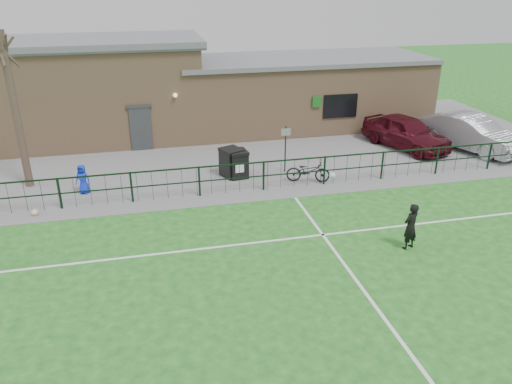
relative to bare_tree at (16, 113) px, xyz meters
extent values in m
plane|color=#1B5F1C|center=(8.00, -10.50, -3.00)|extent=(90.00, 90.00, 0.00)
cube|color=slate|center=(8.00, 3.00, -2.99)|extent=(34.00, 13.00, 0.02)
cube|color=white|center=(8.00, -2.70, -3.00)|extent=(28.00, 0.10, 0.01)
cube|color=white|center=(8.00, -6.50, -3.00)|extent=(28.00, 0.10, 0.01)
cube|color=white|center=(10.00, -10.50, -3.00)|extent=(0.10, 16.00, 0.01)
cube|color=black|center=(8.00, -2.50, -2.40)|extent=(28.00, 0.10, 1.20)
cylinder|color=#423128|center=(0.00, 0.00, 0.00)|extent=(0.30, 0.30, 6.00)
cube|color=black|center=(8.05, -0.80, -2.42)|extent=(1.00, 1.06, 1.11)
cube|color=black|center=(8.28, -0.96, -2.44)|extent=(0.80, 0.88, 1.07)
cylinder|color=black|center=(10.36, -0.81, -1.98)|extent=(0.08, 0.08, 2.00)
imported|color=#420B14|center=(16.92, 0.95, -2.20)|extent=(3.28, 4.93, 1.56)
imported|color=#97999E|center=(19.79, 0.04, -2.17)|extent=(3.43, 5.23, 1.63)
imported|color=black|center=(10.95, -2.11, -2.52)|extent=(1.86, 1.12, 0.92)
imported|color=#1630CF|center=(2.19, -1.26, -2.40)|extent=(0.66, 0.55, 1.16)
imported|color=black|center=(12.27, -7.88, -2.25)|extent=(0.64, 0.54, 1.50)
sphere|color=white|center=(10.69, -5.30, -1.44)|extent=(0.22, 0.22, 0.22)
sphere|color=white|center=(0.64, -2.87, -2.88)|extent=(0.24, 0.24, 0.24)
cube|color=tan|center=(8.00, 6.00, -1.25)|extent=(24.00, 5.00, 3.50)
cube|color=tan|center=(1.76, 6.00, 1.10)|extent=(11.52, 5.00, 1.20)
cube|color=#55575C|center=(1.76, 6.00, 1.82)|extent=(12.02, 5.40, 0.28)
cube|color=#55575C|center=(13.28, 6.00, 0.60)|extent=(13.44, 5.30, 0.22)
cube|color=#383A3D|center=(4.50, 3.47, -1.95)|extent=(1.00, 0.08, 2.10)
cube|color=black|center=(14.50, 3.47, -1.40)|extent=(1.80, 0.08, 1.20)
cube|color=#19661E|center=(13.20, 3.42, -1.10)|extent=(0.45, 0.04, 0.55)
camera|label=1|loc=(4.65, -19.92, 4.82)|focal=35.00mm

